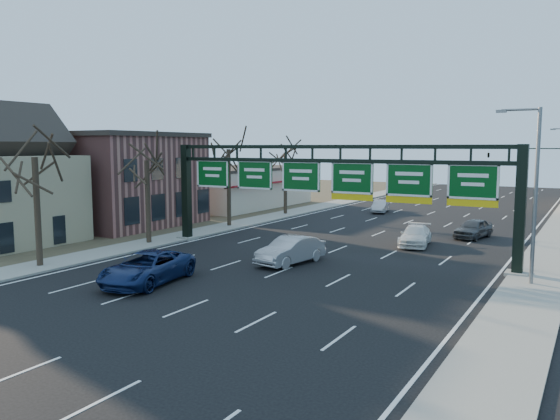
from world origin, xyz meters
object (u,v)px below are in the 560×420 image
Objects in this scene: car_blue_suv at (147,268)px; car_silver_sedan at (291,250)px; car_white_wagon at (415,236)px; sign_gantry at (328,184)px.

car_silver_sedan is at bearing 54.03° from car_blue_suv.
car_white_wagon is (4.71, 9.88, -0.12)m from car_silver_sedan.
car_blue_suv is 8.93m from car_silver_sedan.
car_silver_sedan is (-0.73, -3.65, -3.81)m from sign_gantry.
car_white_wagon is (8.77, 17.84, -0.12)m from car_blue_suv.
car_white_wagon is at bearing 54.84° from car_blue_suv.
sign_gantry is 5.32m from car_silver_sedan.
sign_gantry is 13.11m from car_blue_suv.
car_silver_sedan is 10.95m from car_white_wagon.
sign_gantry is at bearing 88.49° from car_silver_sedan.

